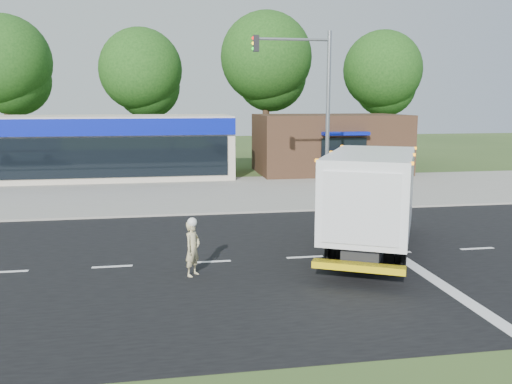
% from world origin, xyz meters
% --- Properties ---
extents(ground, '(120.00, 120.00, 0.00)m').
position_xyz_m(ground, '(0.00, 0.00, 0.00)').
color(ground, '#385123').
rests_on(ground, ground).
extents(road_asphalt, '(60.00, 14.00, 0.02)m').
position_xyz_m(road_asphalt, '(0.00, 0.00, 0.00)').
color(road_asphalt, black).
rests_on(road_asphalt, ground).
extents(sidewalk, '(60.00, 2.40, 0.12)m').
position_xyz_m(sidewalk, '(0.00, 8.20, 0.06)').
color(sidewalk, gray).
rests_on(sidewalk, ground).
extents(parking_apron, '(60.00, 9.00, 0.02)m').
position_xyz_m(parking_apron, '(0.00, 14.00, 0.01)').
color(parking_apron, gray).
rests_on(parking_apron, ground).
extents(lane_markings, '(55.20, 7.00, 0.01)m').
position_xyz_m(lane_markings, '(1.35, -1.35, 0.02)').
color(lane_markings, silver).
rests_on(lane_markings, road_asphalt).
extents(ems_box_truck, '(5.55, 7.89, 3.39)m').
position_xyz_m(ems_box_truck, '(2.32, 0.29, 1.96)').
color(ems_box_truck, black).
rests_on(ems_box_truck, ground).
extents(emergency_worker, '(0.66, 0.69, 1.71)m').
position_xyz_m(emergency_worker, '(-3.63, -1.22, 0.84)').
color(emergency_worker, '#C9B986').
rests_on(emergency_worker, ground).
extents(retail_strip_mall, '(18.00, 6.20, 4.00)m').
position_xyz_m(retail_strip_mall, '(-9.00, 19.93, 2.01)').
color(retail_strip_mall, beige).
rests_on(retail_strip_mall, ground).
extents(brown_storefront, '(10.00, 6.70, 4.00)m').
position_xyz_m(brown_storefront, '(7.00, 19.98, 2.00)').
color(brown_storefront, '#382316').
rests_on(brown_storefront, ground).
extents(traffic_signal_pole, '(3.51, 0.25, 8.00)m').
position_xyz_m(traffic_signal_pole, '(2.35, 7.60, 4.92)').
color(traffic_signal_pole, gray).
rests_on(traffic_signal_pole, ground).
extents(background_trees, '(36.77, 7.39, 12.10)m').
position_xyz_m(background_trees, '(-0.85, 28.16, 7.38)').
color(background_trees, '#332114').
rests_on(background_trees, ground).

